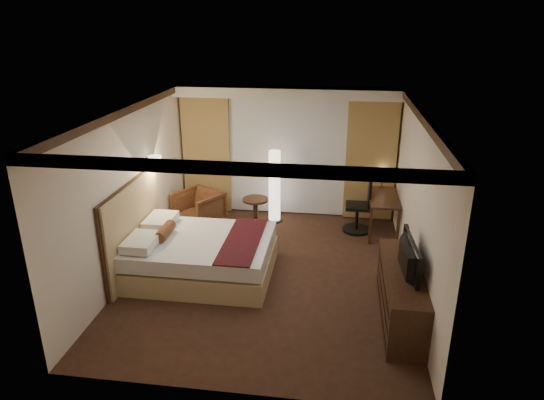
# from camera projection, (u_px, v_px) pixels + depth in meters

# --- Properties ---
(floor) EXTENTS (4.50, 5.50, 0.01)m
(floor) POSITION_uv_depth(u_px,v_px,m) (269.00, 273.00, 8.02)
(floor) COLOR #332213
(floor) RESTS_ON ground
(ceiling) EXTENTS (4.50, 5.50, 0.01)m
(ceiling) POSITION_uv_depth(u_px,v_px,m) (268.00, 110.00, 7.06)
(ceiling) COLOR white
(ceiling) RESTS_ON back_wall
(back_wall) EXTENTS (4.50, 0.02, 2.70)m
(back_wall) POSITION_uv_depth(u_px,v_px,m) (288.00, 151.00, 10.09)
(back_wall) COLOR white
(back_wall) RESTS_ON floor
(left_wall) EXTENTS (0.02, 5.50, 2.70)m
(left_wall) POSITION_uv_depth(u_px,v_px,m) (131.00, 190.00, 7.84)
(left_wall) COLOR white
(left_wall) RESTS_ON floor
(right_wall) EXTENTS (0.02, 5.50, 2.70)m
(right_wall) POSITION_uv_depth(u_px,v_px,m) (417.00, 204.00, 7.25)
(right_wall) COLOR white
(right_wall) RESTS_ON floor
(crown_molding) EXTENTS (4.50, 5.50, 0.12)m
(crown_molding) POSITION_uv_depth(u_px,v_px,m) (268.00, 115.00, 7.09)
(crown_molding) COLOR black
(crown_molding) RESTS_ON ceiling
(soffit) EXTENTS (4.50, 0.50, 0.20)m
(soffit) POSITION_uv_depth(u_px,v_px,m) (287.00, 92.00, 9.41)
(soffit) COLOR white
(soffit) RESTS_ON ceiling
(curtain_sheer) EXTENTS (2.48, 0.04, 2.45)m
(curtain_sheer) POSITION_uv_depth(u_px,v_px,m) (287.00, 157.00, 10.05)
(curtain_sheer) COLOR silver
(curtain_sheer) RESTS_ON back_wall
(curtain_left_drape) EXTENTS (1.00, 0.14, 2.45)m
(curtain_left_drape) POSITION_uv_depth(u_px,v_px,m) (207.00, 155.00, 10.22)
(curtain_left_drape) COLOR #A8824C
(curtain_left_drape) RESTS_ON back_wall
(curtain_right_drape) EXTENTS (1.00, 0.14, 2.45)m
(curtain_right_drape) POSITION_uv_depth(u_px,v_px,m) (370.00, 161.00, 9.77)
(curtain_right_drape) COLOR #A8824C
(curtain_right_drape) RESTS_ON back_wall
(wall_sconce) EXTENTS (0.24, 0.24, 0.24)m
(wall_sconce) POSITION_uv_depth(u_px,v_px,m) (155.00, 162.00, 8.38)
(wall_sconce) COLOR white
(wall_sconce) RESTS_ON left_wall
(bed) EXTENTS (2.25, 1.75, 0.66)m
(bed) POSITION_uv_depth(u_px,v_px,m) (203.00, 256.00, 7.90)
(bed) COLOR white
(bed) RESTS_ON floor
(headboard) EXTENTS (0.12, 2.05, 1.50)m
(headboard) POSITION_uv_depth(u_px,v_px,m) (134.00, 228.00, 7.89)
(headboard) COLOR tan
(headboard) RESTS_ON floor
(armchair) EXTENTS (1.07, 1.05, 0.82)m
(armchair) POSITION_uv_depth(u_px,v_px,m) (199.00, 208.00, 9.66)
(armchair) COLOR #502418
(armchair) RESTS_ON floor
(side_table) EXTENTS (0.52, 0.52, 0.58)m
(side_table) POSITION_uv_depth(u_px,v_px,m) (256.00, 212.00, 9.77)
(side_table) COLOR black
(side_table) RESTS_ON floor
(floor_lamp) EXTENTS (0.32, 0.32, 1.52)m
(floor_lamp) POSITION_uv_depth(u_px,v_px,m) (275.00, 186.00, 9.81)
(floor_lamp) COLOR white
(floor_lamp) RESTS_ON floor
(desk) EXTENTS (0.55, 1.30, 0.75)m
(desk) POSITION_uv_depth(u_px,v_px,m) (382.00, 214.00, 9.46)
(desk) COLOR black
(desk) RESTS_ON floor
(desk_lamp) EXTENTS (0.18, 0.18, 0.34)m
(desk_lamp) POSITION_uv_depth(u_px,v_px,m) (382.00, 179.00, 9.73)
(desk_lamp) COLOR #FFD899
(desk_lamp) RESTS_ON desk
(office_chair) EXTENTS (0.55, 0.55, 1.14)m
(office_chair) POSITION_uv_depth(u_px,v_px,m) (358.00, 204.00, 9.41)
(office_chair) COLOR black
(office_chair) RESTS_ON floor
(dresser) EXTENTS (0.50, 1.97, 0.76)m
(dresser) POSITION_uv_depth(u_px,v_px,m) (401.00, 294.00, 6.70)
(dresser) COLOR black
(dresser) RESTS_ON floor
(television) EXTENTS (0.68, 1.11, 0.14)m
(television) POSITION_uv_depth(u_px,v_px,m) (403.00, 249.00, 6.46)
(television) COLOR black
(television) RESTS_ON dresser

